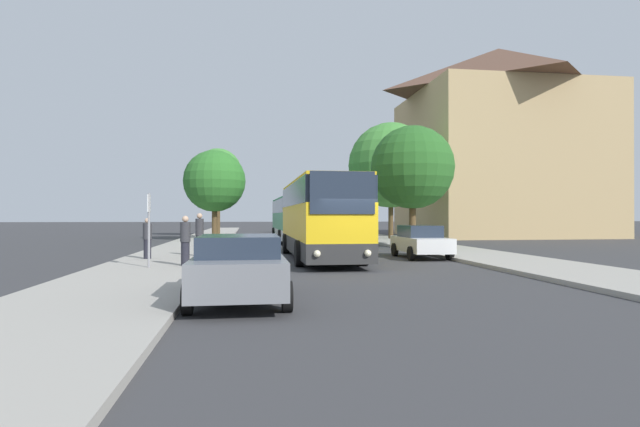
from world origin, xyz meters
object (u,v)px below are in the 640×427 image
object	(u,v)px
parked_car_left_curb	(239,267)
tree_left_near	(214,181)
pedestrian_walking_back	(147,238)
tree_right_near	(412,167)
tree_right_mid	(391,165)
tree_left_far	(218,172)
parked_car_right_near	(421,241)
bus_stop_sign	(149,221)
pedestrian_waiting_near	(200,234)
bus_middle	(294,219)
pedestrian_waiting_far	(185,240)
bus_front	(319,218)

from	to	relation	value
parked_car_left_curb	tree_left_near	distance (m)	28.88
pedestrian_walking_back	tree_right_near	size ratio (longest dim) A/B	0.24
pedestrian_walking_back	tree_right_mid	world-z (taller)	tree_right_mid
pedestrian_walking_back	tree_left_far	size ratio (longest dim) A/B	0.21
parked_car_left_curb	parked_car_right_near	size ratio (longest dim) A/B	1.06
tree_right_near	tree_left_near	bearing A→B (deg)	137.13
bus_stop_sign	pedestrian_waiting_near	bearing A→B (deg)	75.24
bus_middle	parked_car_left_curb	distance (m)	25.73
pedestrian_waiting_far	tree_left_near	xyz separation A→B (m)	(-0.39, 21.48, 3.60)
pedestrian_waiting_far	tree_left_far	world-z (taller)	tree_left_far
parked_car_right_near	tree_right_mid	world-z (taller)	tree_right_mid
parked_car_right_near	pedestrian_walking_back	xyz separation A→B (m)	(-11.94, -0.46, 0.23)
parked_car_left_curb	pedestrian_waiting_near	bearing A→B (deg)	99.39
bus_stop_sign	tree_left_far	xyz separation A→B (m)	(0.57, 30.14, 4.34)
parked_car_left_curb	tree_left_far	size ratio (longest dim) A/B	0.53
pedestrian_waiting_near	tree_left_near	size ratio (longest dim) A/B	0.27
tree_left_far	tree_right_near	world-z (taller)	tree_left_far
bus_front	tree_right_mid	world-z (taller)	tree_right_mid
pedestrian_walking_back	bus_front	bearing A→B (deg)	-13.31
bus_front	bus_stop_sign	distance (m)	7.81
parked_car_right_near	tree_left_near	xyz separation A→B (m)	(-10.43, 17.87, 3.88)
bus_middle	pedestrian_walking_back	world-z (taller)	bus_middle
pedestrian_waiting_far	tree_right_mid	distance (m)	24.52
tree_left_near	tree_right_mid	size ratio (longest dim) A/B	0.76
parked_car_right_near	pedestrian_waiting_near	distance (m)	9.98
pedestrian_walking_back	tree_right_near	bearing A→B (deg)	8.17
pedestrian_waiting_far	bus_stop_sign	bearing A→B (deg)	-123.01
pedestrian_walking_back	tree_left_far	distance (m)	27.08
pedestrian_waiting_far	tree_right_near	size ratio (longest dim) A/B	0.25
tree_left_far	bus_stop_sign	bearing A→B (deg)	-91.08
bus_stop_sign	pedestrian_walking_back	distance (m)	3.72
parked_car_left_curb	pedestrian_walking_back	xyz separation A→B (m)	(-3.93, 10.19, 0.21)
bus_front	parked_car_left_curb	world-z (taller)	bus_front
pedestrian_waiting_far	tree_right_mid	xyz separation A→B (m)	(13.41, 19.94, 4.88)
pedestrian_waiting_far	bus_front	bearing A→B (deg)	72.83
bus_front	tree_right_mid	bearing A→B (deg)	63.54
tree_left_near	tree_right_mid	world-z (taller)	tree_right_mid
parked_car_right_near	pedestrian_walking_back	distance (m)	11.95
bus_front	parked_car_left_curb	xyz separation A→B (m)	(-3.36, -10.87, -1.06)
pedestrian_waiting_near	pedestrian_walking_back	xyz separation A→B (m)	(-2.00, -1.20, -0.12)
bus_stop_sign	parked_car_left_curb	bearing A→B (deg)	-64.24
parked_car_left_curb	bus_front	bearing A→B (deg)	72.60
bus_stop_sign	pedestrian_walking_back	size ratio (longest dim) A/B	1.52
tree_right_near	pedestrian_waiting_far	bearing A→B (deg)	-139.54
bus_middle	tree_right_near	size ratio (longest dim) A/B	1.47
tree_left_near	tree_left_far	size ratio (longest dim) A/B	0.85
tree_left_far	parked_car_right_near	bearing A→B (deg)	-67.83
parked_car_left_curb	pedestrian_waiting_near	xyz separation A→B (m)	(-1.93, 11.39, 0.33)
parked_car_right_near	bus_stop_sign	bearing A→B (deg)	20.43
parked_car_left_curb	tree_right_mid	xyz separation A→B (m)	(11.39, 26.97, 5.15)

